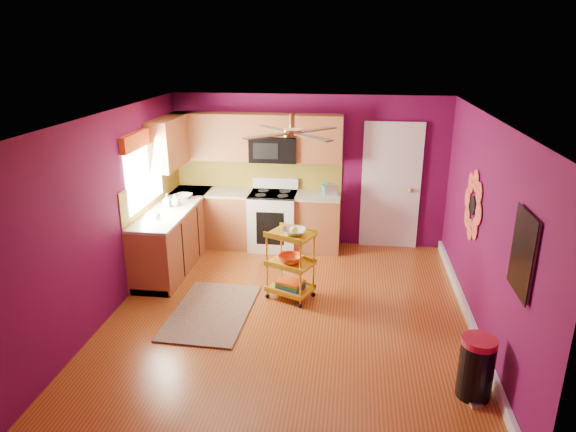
# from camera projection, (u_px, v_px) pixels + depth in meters

# --- Properties ---
(ground) EXTENTS (5.00, 5.00, 0.00)m
(ground) POSITION_uv_depth(u_px,v_px,m) (290.00, 313.00, 6.55)
(ground) COLOR brown
(ground) RESTS_ON ground
(room_envelope) EXTENTS (4.54, 5.04, 2.52)m
(room_envelope) POSITION_uv_depth(u_px,v_px,m) (292.00, 191.00, 6.02)
(room_envelope) COLOR #590A3E
(room_envelope) RESTS_ON ground
(lower_cabinets) EXTENTS (2.81, 2.31, 0.94)m
(lower_cabinets) POSITION_uv_depth(u_px,v_px,m) (221.00, 228.00, 8.28)
(lower_cabinets) COLOR brown
(lower_cabinets) RESTS_ON ground
(electric_range) EXTENTS (0.76, 0.66, 1.13)m
(electric_range) POSITION_uv_depth(u_px,v_px,m) (273.00, 220.00, 8.50)
(electric_range) COLOR white
(electric_range) RESTS_ON ground
(upper_cabinetry) EXTENTS (2.80, 2.30, 1.26)m
(upper_cabinetry) POSITION_uv_depth(u_px,v_px,m) (230.00, 140.00, 8.15)
(upper_cabinetry) COLOR brown
(upper_cabinetry) RESTS_ON ground
(left_window) EXTENTS (0.08, 1.35, 1.08)m
(left_window) POSITION_uv_depth(u_px,v_px,m) (144.00, 157.00, 7.24)
(left_window) COLOR white
(left_window) RESTS_ON ground
(panel_door) EXTENTS (0.95, 0.11, 2.15)m
(panel_door) POSITION_uv_depth(u_px,v_px,m) (391.00, 188.00, 8.37)
(panel_door) COLOR white
(panel_door) RESTS_ON ground
(right_wall_art) EXTENTS (0.04, 2.74, 1.04)m
(right_wall_art) POSITION_uv_depth(u_px,v_px,m) (492.00, 224.00, 5.49)
(right_wall_art) COLOR black
(right_wall_art) RESTS_ON ground
(ceiling_fan) EXTENTS (1.01, 1.01, 0.26)m
(ceiling_fan) POSITION_uv_depth(u_px,v_px,m) (292.00, 132.00, 5.99)
(ceiling_fan) COLOR #BF8C3F
(ceiling_fan) RESTS_ON ground
(shag_rug) EXTENTS (1.01, 1.59, 0.02)m
(shag_rug) POSITION_uv_depth(u_px,v_px,m) (212.00, 312.00, 6.57)
(shag_rug) COLOR black
(shag_rug) RESTS_ON ground
(rolling_cart) EXTENTS (0.69, 0.62, 1.04)m
(rolling_cart) POSITION_uv_depth(u_px,v_px,m) (291.00, 261.00, 6.78)
(rolling_cart) COLOR gold
(rolling_cart) RESTS_ON ground
(trash_can) EXTENTS (0.42, 0.42, 0.64)m
(trash_can) POSITION_uv_depth(u_px,v_px,m) (476.00, 368.00, 4.94)
(trash_can) COLOR black
(trash_can) RESTS_ON ground
(teal_kettle) EXTENTS (0.18, 0.18, 0.21)m
(teal_kettle) POSITION_uv_depth(u_px,v_px,m) (328.00, 190.00, 8.26)
(teal_kettle) COLOR teal
(teal_kettle) RESTS_ON lower_cabinets
(toaster) EXTENTS (0.22, 0.15, 0.18)m
(toaster) POSITION_uv_depth(u_px,v_px,m) (332.00, 190.00, 8.23)
(toaster) COLOR beige
(toaster) RESTS_ON lower_cabinets
(soap_bottle_a) EXTENTS (0.09, 0.09, 0.21)m
(soap_bottle_a) POSITION_uv_depth(u_px,v_px,m) (167.00, 201.00, 7.63)
(soap_bottle_a) COLOR #EA3F72
(soap_bottle_a) RESTS_ON lower_cabinets
(soap_bottle_b) EXTENTS (0.14, 0.14, 0.18)m
(soap_bottle_b) POSITION_uv_depth(u_px,v_px,m) (175.00, 200.00, 7.69)
(soap_bottle_b) COLOR white
(soap_bottle_b) RESTS_ON lower_cabinets
(counter_dish) EXTENTS (0.27, 0.27, 0.07)m
(counter_dish) POSITION_uv_depth(u_px,v_px,m) (184.00, 196.00, 8.08)
(counter_dish) COLOR white
(counter_dish) RESTS_ON lower_cabinets
(counter_cup) EXTENTS (0.11, 0.11, 0.09)m
(counter_cup) POSITION_uv_depth(u_px,v_px,m) (157.00, 216.00, 7.16)
(counter_cup) COLOR white
(counter_cup) RESTS_ON lower_cabinets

